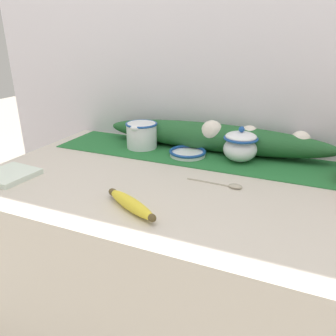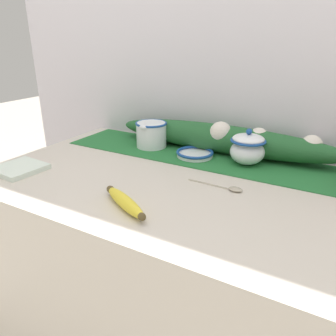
{
  "view_description": "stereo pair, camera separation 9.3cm",
  "coord_description": "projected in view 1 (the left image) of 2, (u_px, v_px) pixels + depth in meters",
  "views": [
    {
      "loc": [
        0.3,
        -0.84,
        1.29
      ],
      "look_at": [
        -0.04,
        -0.04,
        0.94
      ],
      "focal_mm": 35.0,
      "sensor_mm": 36.0,
      "label": 1
    },
    {
      "loc": [
        0.39,
        -0.79,
        1.29
      ],
      "look_at": [
        -0.04,
        -0.04,
        0.94
      ],
      "focal_mm": 35.0,
      "sensor_mm": 36.0,
      "label": 2
    }
  ],
  "objects": [
    {
      "name": "countertop",
      "position": [
        182.0,
        297.0,
        1.14
      ],
      "size": [
        1.23,
        0.7,
        0.89
      ],
      "primitive_type": "cube",
      "color": "beige",
      "rests_on": "ground_plane"
    },
    {
      "name": "back_wall",
      "position": [
        223.0,
        63.0,
        1.17
      ],
      "size": [
        2.03,
        0.04,
        2.4
      ],
      "primitive_type": "cube",
      "color": "silver",
      "rests_on": "ground_plane"
    },
    {
      "name": "table_runner",
      "position": [
        207.0,
        157.0,
        1.16
      ],
      "size": [
        1.13,
        0.24,
        0.0
      ],
      "primitive_type": "cube",
      "color": "#236B33",
      "rests_on": "countertop"
    },
    {
      "name": "cream_pitcher",
      "position": [
        142.0,
        134.0,
        1.23
      ],
      "size": [
        0.12,
        0.14,
        0.1
      ],
      "color": "white",
      "rests_on": "countertop"
    },
    {
      "name": "sugar_bowl",
      "position": [
        240.0,
        146.0,
        1.1
      ],
      "size": [
        0.11,
        0.11,
        0.12
      ],
      "color": "white",
      "rests_on": "countertop"
    },
    {
      "name": "small_dish",
      "position": [
        188.0,
        153.0,
        1.16
      ],
      "size": [
        0.13,
        0.13,
        0.02
      ],
      "color": "white",
      "rests_on": "countertop"
    },
    {
      "name": "banana",
      "position": [
        131.0,
        204.0,
        0.8
      ],
      "size": [
        0.18,
        0.11,
        0.03
      ],
      "rotation": [
        0.0,
        0.0,
        -0.47
      ],
      "color": "yellow",
      "rests_on": "countertop"
    },
    {
      "name": "spoon",
      "position": [
        232.0,
        186.0,
        0.93
      ],
      "size": [
        0.17,
        0.03,
        0.01
      ],
      "rotation": [
        0.0,
        0.0,
        -0.03
      ],
      "color": "#A89E89",
      "rests_on": "countertop"
    },
    {
      "name": "napkin_stack",
      "position": [
        10.0,
        175.0,
        0.99
      ],
      "size": [
        0.15,
        0.15,
        0.02
      ],
      "primitive_type": "cube",
      "rotation": [
        0.0,
        0.0,
        -0.08
      ],
      "color": "silver",
      "rests_on": "countertop"
    },
    {
      "name": "poinsettia_garland",
      "position": [
        215.0,
        137.0,
        1.2
      ],
      "size": [
        0.86,
        0.11,
        0.12
      ],
      "color": "#235B2D",
      "rests_on": "countertop"
    }
  ]
}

